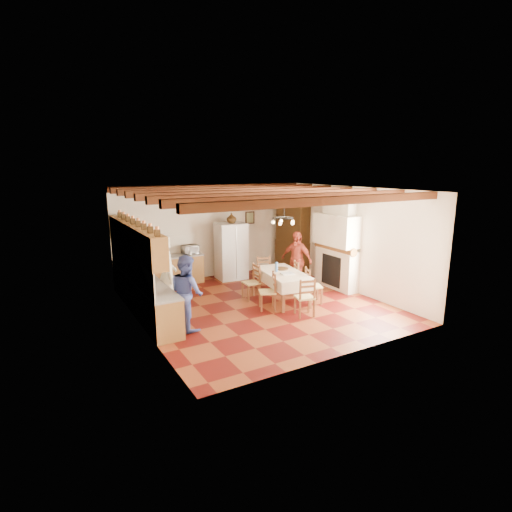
{
  "coord_description": "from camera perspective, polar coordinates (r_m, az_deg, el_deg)",
  "views": [
    {
      "loc": [
        -4.99,
        -8.53,
        3.53
      ],
      "look_at": [
        0.1,
        0.3,
        1.25
      ],
      "focal_mm": 28.0,
      "sensor_mm": 36.0,
      "label": 1
    }
  ],
  "objects": [
    {
      "name": "refrigerator",
      "position": [
        12.77,
        -3.58,
        0.71
      ],
      "size": [
        0.94,
        0.79,
        1.8
      ],
      "primitive_type": "cube",
      "rotation": [
        0.0,
        0.0,
        -0.06
      ],
      "color": "silver",
      "rests_on": "floor"
    },
    {
      "name": "chair_right_far",
      "position": [
        11.35,
        6.59,
        -3.07
      ],
      "size": [
        0.52,
        0.53,
        0.96
      ],
      "primitive_type": null,
      "rotation": [
        0.0,
        0.0,
        1.24
      ],
      "color": "brown",
      "rests_on": "floor"
    },
    {
      "name": "person_woman_red",
      "position": [
        11.8,
        5.78,
        -0.56
      ],
      "size": [
        0.78,
        1.08,
        1.71
      ],
      "primitive_type": "imported",
      "rotation": [
        0.0,
        0.0,
        -1.16
      ],
      "color": "#A53828",
      "rests_on": "floor"
    },
    {
      "name": "microwave",
      "position": [
        12.5,
        -9.35,
        0.93
      ],
      "size": [
        0.51,
        0.37,
        0.27
      ],
      "primitive_type": "imported",
      "rotation": [
        0.0,
        0.0,
        0.08
      ],
      "color": "silver",
      "rests_on": "countertop_back"
    },
    {
      "name": "backsplash_left",
      "position": [
        10.06,
        -17.64,
        -1.39
      ],
      "size": [
        0.03,
        4.3,
        0.6
      ],
      "primitive_type": "cube",
      "color": "beige",
      "rests_on": "ground"
    },
    {
      "name": "countertop_back",
      "position": [
        12.27,
        -12.96,
        -0.18
      ],
      "size": [
        2.34,
        0.62,
        0.04
      ],
      "primitive_type": "cube",
      "color": "slate",
      "rests_on": "lower_cabinets_back"
    },
    {
      "name": "chair_end_near",
      "position": [
        9.72,
        6.97,
        -5.77
      ],
      "size": [
        0.51,
        0.5,
        0.96
      ],
      "primitive_type": null,
      "rotation": [
        0.0,
        0.0,
        2.87
      ],
      "color": "brown",
      "rests_on": "floor"
    },
    {
      "name": "lower_cabinets_back",
      "position": [
        12.38,
        -12.86,
        -2.21
      ],
      "size": [
        2.3,
        0.6,
        0.86
      ],
      "primitive_type": "cube",
      "color": "brown",
      "rests_on": "ground"
    },
    {
      "name": "floor",
      "position": [
        10.5,
        0.35,
        -7.1
      ],
      "size": [
        6.0,
        6.5,
        0.02
      ],
      "primitive_type": "cube",
      "color": "#4A0D09",
      "rests_on": "ground"
    },
    {
      "name": "wall_right",
      "position": [
        11.87,
        13.02,
        2.44
      ],
      "size": [
        0.02,
        6.5,
        3.0
      ],
      "primitive_type": "cube",
      "color": "beige",
      "rests_on": "ground"
    },
    {
      "name": "fridge_vase",
      "position": [
        12.61,
        -3.53,
        5.45
      ],
      "size": [
        0.37,
        0.37,
        0.32
      ],
      "primitive_type": "imported",
      "rotation": [
        0.0,
        0.0,
        0.21
      ],
      "color": "#32210E",
      "rests_on": "refrigerator"
    },
    {
      "name": "chair_right_near",
      "position": [
        10.64,
        8.22,
        -4.19
      ],
      "size": [
        0.52,
        0.54,
        0.96
      ],
      "primitive_type": null,
      "rotation": [
        0.0,
        0.0,
        1.21
      ],
      "color": "brown",
      "rests_on": "floor"
    },
    {
      "name": "wall_left",
      "position": [
        8.99,
        -16.45,
        -0.97
      ],
      "size": [
        0.02,
        6.5,
        3.0
      ],
      "primitive_type": "cube",
      "color": "beige",
      "rests_on": "ground"
    },
    {
      "name": "ceiling_beams",
      "position": [
        9.9,
        0.37,
        9.02
      ],
      "size": [
        6.0,
        6.3,
        0.16
      ],
      "primitive_type": null,
      "color": "#3C170D",
      "rests_on": "ground"
    },
    {
      "name": "lower_cabinets_left",
      "position": [
        10.33,
        -15.81,
        -5.36
      ],
      "size": [
        0.6,
        4.3,
        0.86
      ],
      "primitive_type": "cube",
      "color": "brown",
      "rests_on": "ground"
    },
    {
      "name": "wall_picture",
      "position": [
        13.56,
        -0.88,
        5.5
      ],
      "size": [
        0.34,
        0.03,
        0.42
      ],
      "primitive_type": "cube",
      "color": "black",
      "rests_on": "ground"
    },
    {
      "name": "person_man",
      "position": [
        9.86,
        -12.61,
        -2.66
      ],
      "size": [
        0.59,
        0.79,
        1.97
      ],
      "primitive_type": "imported",
      "rotation": [
        0.0,
        0.0,
        1.4
      ],
      "color": "silver",
      "rests_on": "floor"
    },
    {
      "name": "countertop_left",
      "position": [
        10.2,
        -15.96,
        -2.95
      ],
      "size": [
        0.62,
        4.3,
        0.04
      ],
      "primitive_type": "cube",
      "color": "slate",
      "rests_on": "lower_cabinets_left"
    },
    {
      "name": "fireplace",
      "position": [
        11.84,
        11.31,
        2.0
      ],
      "size": [
        0.56,
        1.6,
        2.8
      ],
      "primitive_type": null,
      "color": "beige",
      "rests_on": "ground"
    },
    {
      "name": "ceiling",
      "position": [
        9.9,
        0.37,
        9.6
      ],
      "size": [
        6.0,
        6.5,
        0.02
      ],
      "primitive_type": "cube",
      "color": "white",
      "rests_on": "ground"
    },
    {
      "name": "chair_left_near",
      "position": [
        10.07,
        1.63,
        -5.02
      ],
      "size": [
        0.53,
        0.54,
        0.96
      ],
      "primitive_type": null,
      "rotation": [
        0.0,
        0.0,
        -1.98
      ],
      "color": "brown",
      "rests_on": "floor"
    },
    {
      "name": "upper_cabinets",
      "position": [
        9.96,
        -16.99,
        2.35
      ],
      "size": [
        0.35,
        4.2,
        0.7
      ],
      "primitive_type": "cube",
      "color": "brown",
      "rests_on": "ground"
    },
    {
      "name": "hutch",
      "position": [
        13.57,
        5.33,
        2.71
      ],
      "size": [
        0.69,
        1.38,
        2.42
      ],
      "primitive_type": null,
      "rotation": [
        0.0,
        0.0,
        0.1
      ],
      "color": "#32210E",
      "rests_on": "floor"
    },
    {
      "name": "dining_table",
      "position": [
        10.65,
        3.89,
        -2.74
      ],
      "size": [
        1.19,
        1.95,
        0.8
      ],
      "rotation": [
        0.0,
        0.0,
        -0.15
      ],
      "color": "white",
      "rests_on": "floor"
    },
    {
      "name": "chair_left_far",
      "position": [
        10.84,
        -0.71,
        -3.73
      ],
      "size": [
        0.41,
        0.43,
        0.96
      ],
      "primitive_type": null,
      "rotation": [
        0.0,
        0.0,
        -1.61
      ],
      "color": "brown",
      "rests_on": "floor"
    },
    {
      "name": "chair_end_far",
      "position": [
        11.69,
        1.23,
        -2.51
      ],
      "size": [
        0.54,
        0.53,
        0.96
      ],
      "primitive_type": null,
      "rotation": [
        0.0,
        0.0,
        -0.37
      ],
      "color": "brown",
      "rests_on": "floor"
    },
    {
      "name": "backsplash_back",
      "position": [
        12.48,
        -13.42,
        1.5
      ],
      "size": [
        2.3,
        0.03,
        0.6
      ],
      "primitive_type": "cube",
      "color": "beige",
      "rests_on": "ground"
    },
    {
      "name": "person_woman_blue",
      "position": [
        8.93,
        -9.87,
        -5.13
      ],
      "size": [
        0.76,
        0.91,
        1.68
      ],
      "primitive_type": "imported",
      "rotation": [
        0.0,
        0.0,
        1.74
      ],
      "color": "#3C4B98",
      "rests_on": "floor"
    },
    {
      "name": "wall_back",
      "position": [
        12.96,
        -6.95,
        3.51
      ],
      "size": [
        6.0,
        0.02,
        3.0
      ],
      "primitive_type": "cube",
      "color": "beige",
      "rests_on": "ground"
    },
    {
      "name": "wall_front",
      "position": [
        7.54,
        12.99,
        -3.36
      ],
      "size": [
        6.0,
        0.02,
        3.0
      ],
      "primitive_type": "cube",
      "color": "beige",
      "rests_on": "ground"
    },
    {
      "name": "chandelier",
      "position": [
        10.35,
        4.01,
        5.48
      ],
      "size": [
        0.47,
        0.47,
        0.03
      ],
      "primitive_type": "torus",
      "color": "black",
      "rests_on": "ground"
    }
  ]
}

